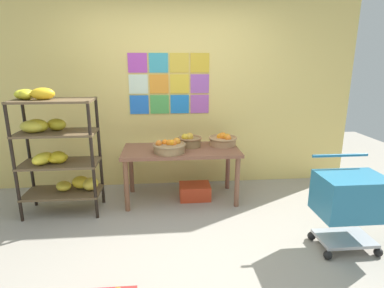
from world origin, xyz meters
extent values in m
plane|color=gray|center=(0.00, 0.00, 0.00)|extent=(9.37, 9.37, 0.00)
cube|color=#E8CA6C|center=(0.00, 1.71, 1.35)|extent=(5.09, 0.06, 2.70)
cube|color=#B044B1|center=(-0.46, 1.68, 1.71)|extent=(0.25, 0.01, 0.25)
cube|color=teal|center=(-0.18, 1.68, 1.71)|extent=(0.25, 0.01, 0.25)
cube|color=gold|center=(0.10, 1.68, 1.71)|extent=(0.25, 0.01, 0.25)
cube|color=gold|center=(0.37, 1.68, 1.71)|extent=(0.25, 0.01, 0.25)
cube|color=silver|center=(-0.46, 1.68, 1.43)|extent=(0.25, 0.01, 0.25)
cube|color=orange|center=(-0.18, 1.68, 1.43)|extent=(0.25, 0.01, 0.25)
cube|color=yellow|center=(0.10, 1.68, 1.43)|extent=(0.25, 0.01, 0.25)
cube|color=#A257B2|center=(0.37, 1.68, 1.43)|extent=(0.25, 0.01, 0.25)
cube|color=blue|center=(-0.46, 1.68, 1.16)|extent=(0.25, 0.01, 0.25)
cube|color=#4BA74D|center=(-0.18, 1.68, 1.16)|extent=(0.25, 0.01, 0.25)
cube|color=blue|center=(0.10, 1.68, 1.16)|extent=(0.25, 0.01, 0.25)
cube|color=#AB55B1|center=(0.37, 1.68, 1.16)|extent=(0.25, 0.01, 0.25)
cylinder|color=black|center=(-1.73, 0.71, 0.67)|extent=(0.04, 0.04, 1.33)
cylinder|color=black|center=(-0.91, 0.71, 0.67)|extent=(0.04, 0.04, 1.33)
cylinder|color=black|center=(-1.73, 1.10, 0.67)|extent=(0.04, 0.04, 1.33)
cylinder|color=black|center=(-0.91, 1.10, 0.67)|extent=(0.04, 0.04, 1.33)
cube|color=brown|center=(-1.32, 0.90, 0.24)|extent=(0.86, 0.43, 0.02)
ellipsoid|color=yellow|center=(-1.01, 0.94, 0.32)|extent=(0.20, 0.24, 0.14)
ellipsoid|color=yellow|center=(-1.14, 0.99, 0.33)|extent=(0.28, 0.25, 0.15)
ellipsoid|color=yellow|center=(-1.32, 0.94, 0.31)|extent=(0.25, 0.26, 0.11)
cube|color=brown|center=(-1.32, 0.90, 0.60)|extent=(0.86, 0.43, 0.02)
ellipsoid|color=yellow|center=(-1.48, 0.85, 0.68)|extent=(0.26, 0.31, 0.13)
ellipsoid|color=yellow|center=(-1.33, 0.89, 0.67)|extent=(0.28, 0.29, 0.11)
ellipsoid|color=gold|center=(-1.32, 0.87, 0.68)|extent=(0.25, 0.22, 0.14)
cube|color=brown|center=(-1.32, 0.90, 0.96)|extent=(0.86, 0.43, 0.02)
ellipsoid|color=gold|center=(-1.34, 0.98, 1.04)|extent=(0.27, 0.23, 0.13)
ellipsoid|color=gold|center=(-1.52, 0.90, 1.05)|extent=(0.28, 0.20, 0.15)
ellipsoid|color=yellow|center=(-1.56, 0.88, 1.04)|extent=(0.30, 0.23, 0.13)
cube|color=brown|center=(-1.32, 0.90, 1.32)|extent=(0.86, 0.43, 0.02)
ellipsoid|color=yellow|center=(-1.40, 0.90, 1.39)|extent=(0.23, 0.18, 0.12)
ellipsoid|color=yellow|center=(-1.41, 0.87, 1.40)|extent=(0.26, 0.18, 0.13)
ellipsoid|color=yellow|center=(-1.60, 0.91, 1.39)|extent=(0.26, 0.27, 0.11)
ellipsoid|color=yellow|center=(-1.62, 0.94, 1.39)|extent=(0.27, 0.27, 0.11)
cube|color=brown|center=(0.08, 1.13, 0.65)|extent=(1.44, 0.68, 0.04)
cylinder|color=brown|center=(-0.58, 0.85, 0.32)|extent=(0.06, 0.06, 0.63)
cylinder|color=brown|center=(0.74, 0.85, 0.32)|extent=(0.06, 0.06, 0.63)
cylinder|color=brown|center=(-0.58, 1.41, 0.32)|extent=(0.06, 0.06, 0.63)
cylinder|color=brown|center=(0.74, 1.41, 0.32)|extent=(0.06, 0.06, 0.63)
cylinder|color=olive|center=(0.20, 1.24, 0.73)|extent=(0.28, 0.28, 0.11)
torus|color=#936943|center=(0.20, 1.24, 0.78)|extent=(0.30, 0.30, 0.03)
sphere|color=gold|center=(0.20, 1.25, 0.80)|extent=(0.09, 0.09, 0.09)
sphere|color=gold|center=(0.13, 1.21, 0.81)|extent=(0.09, 0.09, 0.09)
sphere|color=gold|center=(0.19, 1.23, 0.80)|extent=(0.11, 0.11, 0.11)
cylinder|color=#92724B|center=(-0.07, 0.99, 0.72)|extent=(0.37, 0.37, 0.10)
torus|color=#92754E|center=(-0.07, 0.99, 0.77)|extent=(0.40, 0.40, 0.02)
sphere|color=orange|center=(-0.04, 0.99, 0.79)|extent=(0.08, 0.08, 0.08)
sphere|color=orange|center=(0.02, 1.05, 0.79)|extent=(0.10, 0.10, 0.10)
sphere|color=orange|center=(-0.02, 0.99, 0.78)|extent=(0.08, 0.08, 0.08)
sphere|color=orange|center=(-0.12, 1.05, 0.78)|extent=(0.08, 0.08, 0.08)
sphere|color=orange|center=(-0.19, 0.99, 0.79)|extent=(0.08, 0.08, 0.08)
sphere|color=orange|center=(-0.07, 0.99, 0.79)|extent=(0.08, 0.08, 0.08)
cylinder|color=tan|center=(0.63, 1.26, 0.72)|extent=(0.34, 0.34, 0.10)
torus|color=tan|center=(0.63, 1.26, 0.77)|extent=(0.37, 0.37, 0.03)
sphere|color=orange|center=(0.59, 1.28, 0.78)|extent=(0.09, 0.09, 0.09)
sphere|color=orange|center=(0.63, 1.26, 0.79)|extent=(0.10, 0.10, 0.10)
sphere|color=orange|center=(0.68, 1.18, 0.79)|extent=(0.08, 0.08, 0.08)
sphere|color=orange|center=(0.68, 1.22, 0.79)|extent=(0.09, 0.09, 0.09)
cube|color=red|center=(0.25, 1.13, 0.09)|extent=(0.39, 0.30, 0.19)
sphere|color=black|center=(1.32, -0.26, 0.04)|extent=(0.08, 0.08, 0.08)
sphere|color=black|center=(1.81, -0.26, 0.04)|extent=(0.08, 0.08, 0.08)
sphere|color=black|center=(1.32, 0.06, 0.04)|extent=(0.08, 0.08, 0.08)
sphere|color=black|center=(1.81, 0.06, 0.04)|extent=(0.08, 0.08, 0.08)
cube|color=#A5A8AD|center=(1.56, -0.10, 0.10)|extent=(0.50, 0.34, 0.03)
cube|color=teal|center=(1.56, -0.10, 0.54)|extent=(0.58, 0.42, 0.38)
cylinder|color=teal|center=(1.56, 0.14, 0.85)|extent=(0.55, 0.03, 0.03)
camera|label=1|loc=(-0.12, -2.58, 1.73)|focal=28.99mm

